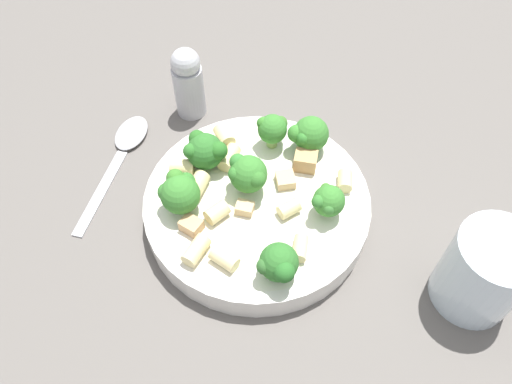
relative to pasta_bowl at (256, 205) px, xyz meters
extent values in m
plane|color=#5B5651|center=(0.00, 0.00, -0.02)|extent=(2.00, 2.00, 0.00)
cylinder|color=silver|center=(0.00, 0.00, 0.00)|extent=(0.24, 0.24, 0.03)
cylinder|color=silver|center=(0.00, 0.00, 0.01)|extent=(0.21, 0.21, 0.01)
torus|color=silver|center=(0.00, 0.00, 0.01)|extent=(0.23, 0.23, 0.00)
cylinder|color=#9EC175|center=(0.08, 0.01, 0.02)|extent=(0.01, 0.01, 0.01)
sphere|color=#387A2D|center=(0.08, 0.01, 0.04)|extent=(0.04, 0.04, 0.04)
sphere|color=#34752C|center=(0.09, 0.01, 0.04)|extent=(0.02, 0.02, 0.02)
sphere|color=#397829|center=(0.08, 0.00, 0.05)|extent=(0.02, 0.02, 0.02)
sphere|color=#317129|center=(0.07, 0.00, 0.04)|extent=(0.02, 0.02, 0.02)
cylinder|color=#9EC175|center=(-0.06, -0.07, 0.02)|extent=(0.01, 0.01, 0.01)
sphere|color=#387A2D|center=(-0.06, -0.07, 0.04)|extent=(0.04, 0.04, 0.04)
sphere|color=#32782C|center=(-0.05, -0.06, 0.04)|extent=(0.01, 0.01, 0.01)
sphere|color=#397D2D|center=(-0.04, -0.07, 0.04)|extent=(0.02, 0.02, 0.02)
cylinder|color=#93B766|center=(-0.02, 0.09, 0.02)|extent=(0.01, 0.01, 0.01)
sphere|color=#2D6B28|center=(-0.02, 0.09, 0.03)|extent=(0.04, 0.04, 0.04)
sphere|color=#2F6229|center=(-0.01, 0.09, 0.04)|extent=(0.02, 0.02, 0.02)
sphere|color=#286625|center=(-0.02, 0.10, 0.04)|extent=(0.02, 0.02, 0.02)
cylinder|color=#9EC175|center=(0.06, -0.04, 0.02)|extent=(0.01, 0.01, 0.01)
sphere|color=#2D6B28|center=(0.06, -0.04, 0.04)|extent=(0.04, 0.04, 0.04)
sphere|color=#2A6523|center=(0.06, -0.05, 0.04)|extent=(0.02, 0.02, 0.02)
sphere|color=#296723|center=(0.04, -0.04, 0.04)|extent=(0.02, 0.02, 0.02)
sphere|color=#2D6B27|center=(0.07, -0.04, 0.04)|extent=(0.02, 0.02, 0.02)
cylinder|color=#84AD60|center=(-0.07, 0.02, 0.02)|extent=(0.01, 0.01, 0.01)
sphere|color=#387A2D|center=(-0.07, 0.02, 0.03)|extent=(0.03, 0.03, 0.03)
sphere|color=#36702E|center=(-0.07, 0.03, 0.04)|extent=(0.01, 0.01, 0.01)
sphere|color=#34732D|center=(-0.06, 0.02, 0.04)|extent=(0.01, 0.01, 0.01)
sphere|color=#387228|center=(-0.07, 0.01, 0.04)|extent=(0.01, 0.01, 0.01)
cylinder|color=#93B766|center=(-0.02, -0.07, 0.02)|extent=(0.01, 0.01, 0.02)
sphere|color=#387A2D|center=(-0.02, -0.07, 0.04)|extent=(0.03, 0.03, 0.03)
sphere|color=#3A6E28|center=(-0.03, -0.08, 0.04)|extent=(0.02, 0.02, 0.02)
sphere|color=#377729|center=(-0.01, -0.08, 0.04)|extent=(0.01, 0.01, 0.01)
cylinder|color=#84AD60|center=(0.01, -0.01, 0.02)|extent=(0.01, 0.01, 0.01)
sphere|color=#387A2D|center=(0.01, -0.01, 0.04)|extent=(0.04, 0.04, 0.04)
sphere|color=#33782F|center=(0.02, -0.02, 0.05)|extent=(0.02, 0.02, 0.02)
sphere|color=#35752C|center=(0.02, -0.01, 0.04)|extent=(0.02, 0.02, 0.02)
sphere|color=#336F29|center=(0.00, 0.00, 0.04)|extent=(0.02, 0.02, 0.02)
cylinder|color=beige|center=(0.04, -0.08, 0.02)|extent=(0.03, 0.03, 0.02)
cylinder|color=beige|center=(0.04, 0.02, 0.02)|extent=(0.03, 0.03, 0.02)
cylinder|color=beige|center=(-0.03, 0.02, 0.02)|extent=(0.03, 0.02, 0.01)
cylinder|color=beige|center=(0.06, 0.07, 0.02)|extent=(0.03, 0.03, 0.02)
cylinder|color=beige|center=(0.03, -0.05, 0.02)|extent=(0.03, 0.03, 0.02)
cylinder|color=beige|center=(0.08, -0.03, 0.02)|extent=(0.03, 0.02, 0.02)
cylinder|color=beige|center=(0.06, -0.07, 0.02)|extent=(0.03, 0.03, 0.01)
cylinder|color=beige|center=(-0.04, 0.06, 0.02)|extent=(0.02, 0.03, 0.01)
cylinder|color=beige|center=(-0.09, -0.02, 0.02)|extent=(0.02, 0.02, 0.02)
cylinder|color=beige|center=(0.03, 0.08, 0.02)|extent=(0.03, 0.03, 0.02)
cylinder|color=beige|center=(0.06, -0.01, 0.02)|extent=(0.03, 0.03, 0.02)
cube|color=tan|center=(-0.05, -0.04, 0.02)|extent=(0.03, 0.02, 0.02)
cube|color=tan|center=(0.06, 0.04, 0.02)|extent=(0.03, 0.02, 0.01)
cube|color=tan|center=(-0.03, -0.02, 0.02)|extent=(0.02, 0.02, 0.01)
cube|color=tan|center=(0.01, 0.02, 0.02)|extent=(0.02, 0.02, 0.01)
cylinder|color=silver|center=(-0.21, 0.09, 0.03)|extent=(0.08, 0.08, 0.09)
cylinder|color=silver|center=(-0.21, 0.09, 0.00)|extent=(0.07, 0.07, 0.04)
cylinder|color=#B2B2B7|center=(0.08, -0.16, 0.02)|extent=(0.04, 0.04, 0.07)
sphere|color=#B7B7BC|center=(0.08, -0.16, 0.06)|extent=(0.03, 0.03, 0.03)
cube|color=silver|center=(0.18, -0.03, -0.02)|extent=(0.04, 0.12, 0.01)
ellipsoid|color=silver|center=(0.15, -0.12, -0.01)|extent=(0.05, 0.06, 0.01)
camera|label=1|loc=(0.00, 0.30, 0.44)|focal=35.00mm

